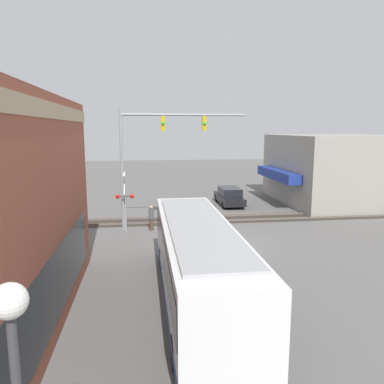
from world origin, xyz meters
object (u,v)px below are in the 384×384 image
(parked_car_black, at_px, (229,197))
(city_bus, at_px, (198,259))
(crossing_signal, at_px, (125,196))
(pedestrian_near_bus, at_px, (257,291))
(pedestrian_at_crossing, at_px, (151,218))

(parked_car_black, bearing_deg, city_bus, 163.35)
(city_bus, distance_m, crossing_signal, 10.94)
(city_bus, xyz_separation_m, crossing_signal, (10.46, 3.16, 0.58))
(parked_car_black, bearing_deg, pedestrian_near_bus, 169.76)
(city_bus, relative_size, crossing_signal, 3.03)
(pedestrian_at_crossing, bearing_deg, parked_car_black, -42.64)
(city_bus, relative_size, parked_car_black, 2.37)
(pedestrian_at_crossing, bearing_deg, pedestrian_near_bus, -163.90)
(crossing_signal, height_order, parked_car_black, crossing_signal)
(crossing_signal, relative_size, parked_car_black, 0.78)
(crossing_signal, distance_m, pedestrian_at_crossing, 2.20)
(city_bus, xyz_separation_m, parked_car_black, (18.05, -5.40, -0.99))
(parked_car_black, distance_m, pedestrian_at_crossing, 10.20)
(parked_car_black, relative_size, pedestrian_at_crossing, 2.97)
(crossing_signal, distance_m, parked_car_black, 11.54)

